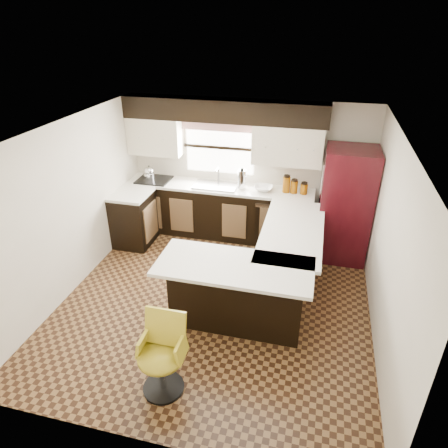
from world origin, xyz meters
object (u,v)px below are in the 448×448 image
(peninsula_long, at_px, (287,259))
(bar_chair, at_px, (161,358))
(peninsula_return, at_px, (237,294))
(refrigerator, at_px, (345,205))

(peninsula_long, bearing_deg, bar_chair, -115.66)
(peninsula_return, relative_size, bar_chair, 1.81)
(peninsula_return, bearing_deg, peninsula_long, 61.70)
(bar_chair, bearing_deg, peninsula_long, 63.92)
(peninsula_return, bearing_deg, bar_chair, -113.49)
(bar_chair, bearing_deg, refrigerator, 60.11)
(peninsula_long, distance_m, peninsula_return, 1.11)
(peninsula_long, relative_size, peninsula_return, 1.18)
(peninsula_long, xyz_separation_m, refrigerator, (0.79, 1.06, 0.47))
(refrigerator, bearing_deg, peninsula_return, -122.79)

